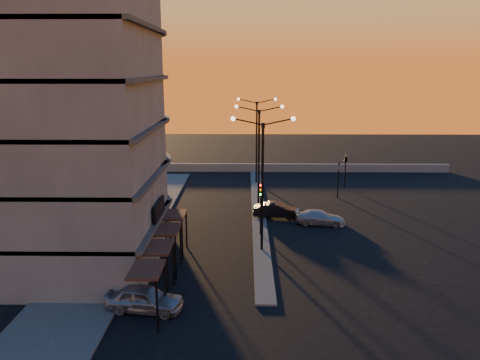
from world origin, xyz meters
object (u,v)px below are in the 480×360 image
at_px(traffic_light_main, 261,200).
at_px(streetlamp_mid, 259,149).
at_px(car_sedan, 276,210).
at_px(car_wagon, 320,218).
at_px(car_hatchback, 144,298).

bearing_deg(traffic_light_main, streetlamp_mid, 90.00).
bearing_deg(streetlamp_mid, traffic_light_main, -90.00).
distance_m(car_sedan, car_wagon, 3.96).
height_order(traffic_light_main, car_wagon, traffic_light_main).
xyz_separation_m(traffic_light_main, car_sedan, (1.50, 4.76, -2.23)).
height_order(streetlamp_mid, car_sedan, streetlamp_mid).
relative_size(car_hatchback, car_wagon, 1.02).
distance_m(traffic_light_main, car_hatchback, 13.30).
height_order(car_hatchback, car_sedan, car_hatchback).
distance_m(streetlamp_mid, traffic_light_main, 7.62).
bearing_deg(car_hatchback, car_wagon, -30.07).
relative_size(streetlamp_mid, car_wagon, 2.35).
xyz_separation_m(traffic_light_main, car_wagon, (5.02, 2.94, -2.30)).
bearing_deg(car_sedan, streetlamp_mid, 38.64).
distance_m(traffic_light_main, car_sedan, 5.46).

